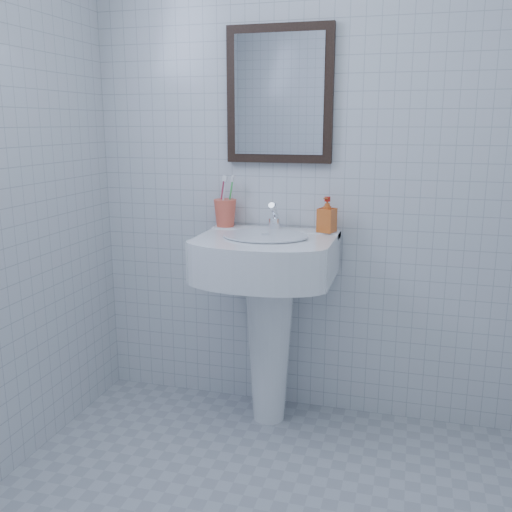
% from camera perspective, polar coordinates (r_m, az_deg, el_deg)
% --- Properties ---
extents(wall_back, '(2.20, 0.02, 2.50)m').
position_cam_1_polar(wall_back, '(2.72, 6.00, 9.44)').
color(wall_back, silver).
rests_on(wall_back, ground).
extents(washbasin, '(0.61, 0.45, 0.94)m').
position_cam_1_polar(washbasin, '(2.66, 1.22, -4.15)').
color(washbasin, white).
rests_on(washbasin, ground).
extents(faucet, '(0.05, 0.12, 0.14)m').
position_cam_1_polar(faucet, '(2.69, 1.84, 3.78)').
color(faucet, white).
rests_on(faucet, washbasin).
extents(toothbrush_cup, '(0.13, 0.13, 0.13)m').
position_cam_1_polar(toothbrush_cup, '(2.77, -3.10, 4.32)').
color(toothbrush_cup, '#E65840').
rests_on(toothbrush_cup, washbasin).
extents(soap_dispenser, '(0.09, 0.09, 0.16)m').
position_cam_1_polar(soap_dispenser, '(2.64, 7.11, 4.14)').
color(soap_dispenser, '#B93D12').
rests_on(soap_dispenser, washbasin).
extents(wall_mirror, '(0.50, 0.04, 0.62)m').
position_cam_1_polar(wall_mirror, '(2.73, 2.35, 15.81)').
color(wall_mirror, black).
rests_on(wall_mirror, wall_back).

